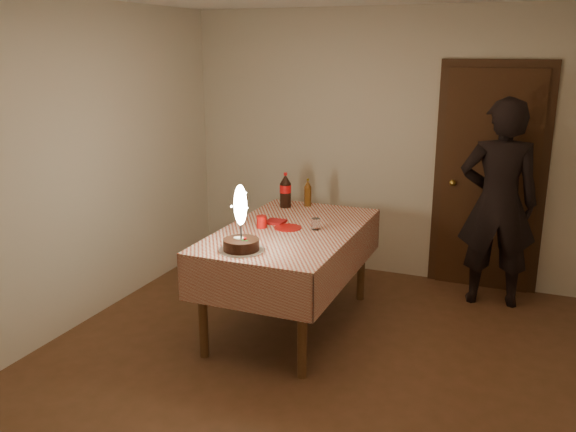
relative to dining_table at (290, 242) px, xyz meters
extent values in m
cube|color=brown|center=(0.37, -0.73, -0.72)|extent=(4.00, 4.50, 0.01)
cube|color=beige|center=(0.37, 1.52, 0.58)|extent=(4.00, 0.04, 2.60)
cube|color=beige|center=(0.37, -2.98, 0.58)|extent=(4.00, 0.04, 2.60)
cube|color=beige|center=(-1.63, -0.73, 0.58)|extent=(0.04, 4.50, 2.60)
cube|color=#472814|center=(1.37, 1.49, 0.31)|extent=(0.85, 0.05, 2.05)
sphere|color=#B28C33|center=(1.05, 1.44, 0.28)|extent=(0.06, 0.06, 0.06)
cube|color=brown|center=(0.00, 0.00, 0.08)|extent=(0.90, 1.60, 0.04)
cylinder|color=brown|center=(-0.39, -0.74, -0.33)|extent=(0.07, 0.07, 0.78)
cylinder|color=brown|center=(0.39, -0.74, -0.33)|extent=(0.07, 0.07, 0.78)
cylinder|color=brown|center=(-0.39, 0.74, -0.33)|extent=(0.07, 0.07, 0.78)
cylinder|color=brown|center=(0.39, 0.74, -0.33)|extent=(0.07, 0.07, 0.78)
cube|color=silver|center=(0.00, 0.00, 0.10)|extent=(1.02, 1.72, 0.01)
cube|color=silver|center=(0.00, -0.85, -0.07)|extent=(1.02, 0.01, 0.34)
cube|color=silver|center=(0.00, 0.85, -0.07)|extent=(1.02, 0.01, 0.34)
cube|color=silver|center=(-0.50, 0.00, -0.07)|extent=(0.01, 1.72, 0.34)
cube|color=silver|center=(0.50, 0.00, -0.07)|extent=(0.01, 1.72, 0.34)
cylinder|color=white|center=(-0.12, -0.62, 0.11)|extent=(0.32, 0.32, 0.01)
cylinder|color=black|center=(-0.12, -0.62, 0.15)|extent=(0.25, 0.25, 0.08)
cylinder|color=white|center=(-0.14, -0.61, 0.20)|extent=(0.07, 0.07, 0.00)
sphere|color=red|center=(-0.09, -0.63, 0.21)|extent=(0.02, 0.02, 0.02)
cube|color=#19721E|center=(-0.07, -0.64, 0.20)|extent=(0.02, 0.01, 0.00)
cube|color=#19721E|center=(-0.10, -0.65, 0.20)|extent=(0.01, 0.02, 0.00)
cylinder|color=#262628|center=(-0.12, -0.62, 0.25)|extent=(0.01, 0.01, 0.12)
ellipsoid|color=#FFF2BF|center=(-0.12, -0.62, 0.44)|extent=(0.09, 0.09, 0.29)
sphere|color=white|center=(-0.12, -0.62, 0.33)|extent=(0.04, 0.04, 0.04)
cylinder|color=#BC0F0D|center=(-0.03, 0.01, 0.11)|extent=(0.22, 0.22, 0.01)
cylinder|color=red|center=(-0.23, -0.06, 0.16)|extent=(0.08, 0.08, 0.10)
cylinder|color=white|center=(0.19, 0.07, 0.15)|extent=(0.07, 0.07, 0.09)
cube|color=#A51213|center=(-0.18, 0.12, 0.12)|extent=(0.15, 0.15, 0.02)
cylinder|color=black|center=(-0.30, 0.62, 0.22)|extent=(0.10, 0.10, 0.22)
cylinder|color=red|center=(-0.30, 0.62, 0.28)|extent=(0.10, 0.10, 0.07)
cone|color=black|center=(-0.30, 0.62, 0.37)|extent=(0.10, 0.10, 0.08)
cylinder|color=red|center=(-0.30, 0.62, 0.41)|extent=(0.03, 0.03, 0.02)
cylinder|color=#5D3510|center=(-0.13, 0.74, 0.20)|extent=(0.06, 0.06, 0.18)
cone|color=#5D3510|center=(-0.13, 0.74, 0.32)|extent=(0.06, 0.06, 0.06)
cylinder|color=olive|center=(-0.13, 0.74, 0.35)|extent=(0.02, 0.02, 0.02)
imported|color=black|center=(1.49, 1.12, 0.20)|extent=(0.73, 0.54, 1.84)
cube|color=black|center=(1.47, 1.25, 0.85)|extent=(0.14, 0.11, 0.10)
cylinder|color=black|center=(1.46, 1.33, 0.85)|extent=(0.09, 0.09, 0.08)
camera|label=1|loc=(1.75, -4.30, 1.51)|focal=38.00mm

